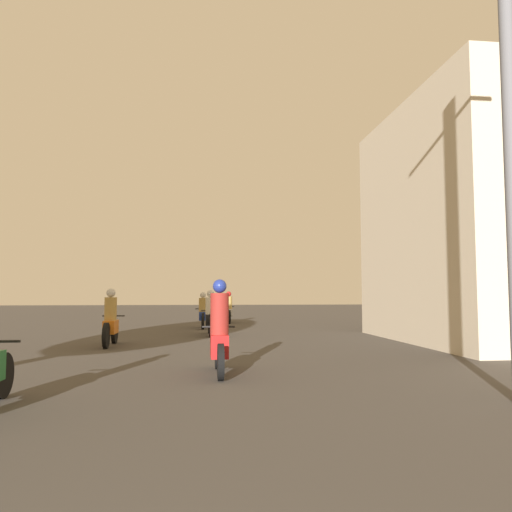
{
  "coord_description": "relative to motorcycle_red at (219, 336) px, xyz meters",
  "views": [
    {
      "loc": [
        0.55,
        0.08,
        1.41
      ],
      "look_at": [
        2.58,
        17.96,
        2.75
      ],
      "focal_mm": 35.0,
      "sensor_mm": 36.0,
      "label": 1
    }
  ],
  "objects": [
    {
      "name": "building_right_near",
      "position": [
        7.46,
        4.89,
        2.8
      ],
      "size": [
        4.0,
        7.51,
        6.92
      ],
      "color": "beige",
      "rests_on": "ground_plane"
    },
    {
      "name": "motorcycle_red",
      "position": [
        0.0,
        0.0,
        0.0
      ],
      "size": [
        0.6,
        1.85,
        1.65
      ],
      "rotation": [
        0.0,
        0.0,
        -0.04
      ],
      "color": "black",
      "rests_on": "ground_plane"
    },
    {
      "name": "motorcycle_blue",
      "position": [
        -0.21,
        11.47,
        -0.08
      ],
      "size": [
        0.6,
        1.97,
        1.45
      ],
      "rotation": [
        0.0,
        0.0,
        -0.17
      ],
      "color": "black",
      "rests_on": "ground_plane"
    },
    {
      "name": "motorcycle_orange",
      "position": [
        -2.7,
        4.99,
        -0.05
      ],
      "size": [
        0.6,
        1.95,
        1.54
      ],
      "rotation": [
        0.0,
        0.0,
        -0.09
      ],
      "color": "black",
      "rests_on": "ground_plane"
    },
    {
      "name": "motorcycle_black",
      "position": [
        0.02,
        8.08,
        -0.06
      ],
      "size": [
        0.6,
        2.11,
        1.51
      ],
      "rotation": [
        0.0,
        0.0,
        -0.14
      ],
      "color": "black",
      "rests_on": "ground_plane"
    },
    {
      "name": "motorcycle_white",
      "position": [
        1.04,
        14.94,
        -0.07
      ],
      "size": [
        0.6,
        2.0,
        1.49
      ],
      "rotation": [
        0.0,
        0.0,
        0.05
      ],
      "color": "black",
      "rests_on": "ground_plane"
    },
    {
      "name": "utility_pole_near",
      "position": [
        3.78,
        -2.67,
        3.12
      ],
      "size": [
        1.6,
        0.2,
        7.24
      ],
      "color": "slate",
      "rests_on": "ground_plane"
    }
  ]
}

